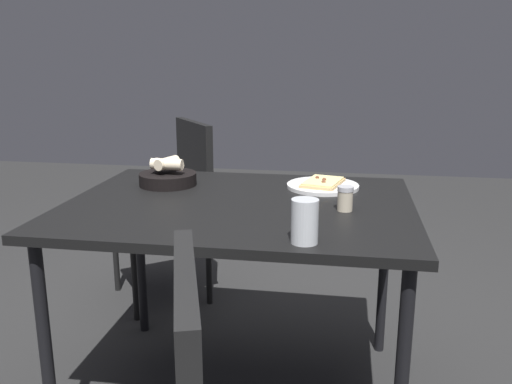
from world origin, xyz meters
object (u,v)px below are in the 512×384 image
at_px(pepper_shaker, 345,200).
at_px(bread_basket, 168,176).
at_px(beer_glass, 305,224).
at_px(chair_far, 174,199).
at_px(pizza_plate, 323,185).
at_px(dining_table, 239,219).

bearing_deg(pepper_shaker, bread_basket, 70.13).
distance_m(bread_basket, beer_glass, 0.82).
distance_m(bread_basket, chair_far, 0.69).
distance_m(pizza_plate, bread_basket, 0.60).
distance_m(beer_glass, chair_far, 1.43).
relative_size(bread_basket, chair_far, 0.24).
height_order(dining_table, pepper_shaker, pepper_shaker).
xyz_separation_m(dining_table, chair_far, (0.81, 0.50, -0.17)).
relative_size(dining_table, bread_basket, 5.37).
bearing_deg(pizza_plate, bread_basket, 95.09).
height_order(bread_basket, beer_glass, beer_glass).
bearing_deg(chair_far, pepper_shaker, -134.76).
distance_m(pizza_plate, beer_glass, 0.63).
relative_size(beer_glass, pepper_shaker, 1.50).
relative_size(bread_basket, beer_glass, 1.82).
height_order(beer_glass, pepper_shaker, beer_glass).
bearing_deg(dining_table, pizza_plate, -47.59).
bearing_deg(bread_basket, pizza_plate, -84.91).
bearing_deg(beer_glass, dining_table, 33.86).
xyz_separation_m(pizza_plate, pepper_shaker, (-0.30, -0.08, 0.03)).
relative_size(dining_table, beer_glass, 9.75).
height_order(dining_table, bread_basket, bread_basket).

